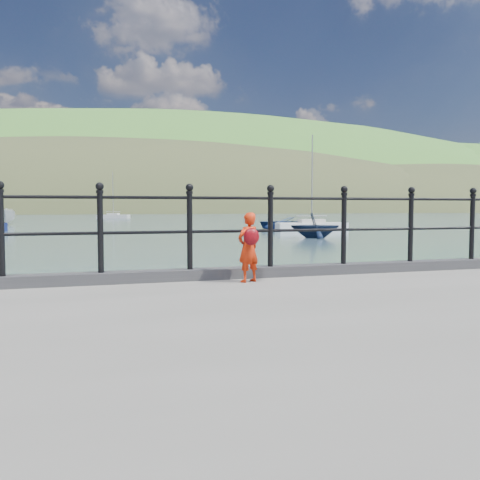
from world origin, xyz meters
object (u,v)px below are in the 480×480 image
object	(u,v)px
railing	(231,221)
sailboat_deep	(113,217)
launch_white	(7,217)
sailboat_near	(312,227)
child	(249,247)
launch_navy	(315,226)
launch_blue	(292,223)

from	to	relation	value
railing	sailboat_deep	world-z (taller)	sailboat_deep
sailboat_deep	railing	bearing A→B (deg)	-66.81
launch_white	sailboat_near	bearing A→B (deg)	-45.07
sailboat_near	child	bearing A→B (deg)	-110.71
launch_navy	child	bearing A→B (deg)	171.06
launch_blue	launch_white	world-z (taller)	launch_white
railing	launch_navy	bearing A→B (deg)	61.82
launch_blue	launch_navy	xyz separation A→B (m)	(-3.77, -12.75, 0.24)
launch_blue	sailboat_near	xyz separation A→B (m)	(0.69, -2.79, -0.25)
launch_blue	child	bearing A→B (deg)	-167.07
child	launch_white	distance (m)	59.48
railing	launch_navy	distance (m)	26.69
child	sailboat_deep	size ratio (longest dim) A/B	0.11
child	launch_navy	bearing A→B (deg)	-142.14
sailboat_near	sailboat_deep	distance (m)	57.72
launch_blue	sailboat_near	distance (m)	2.88
child	launch_blue	xyz separation A→B (m)	(16.25, 36.69, -0.89)
launch_navy	sailboat_deep	size ratio (longest dim) A/B	0.36
sailboat_deep	launch_white	bearing A→B (deg)	-88.49
child	launch_white	world-z (taller)	child
launch_navy	sailboat_near	bearing A→B (deg)	-5.57
child	sailboat_deep	world-z (taller)	sailboat_deep
child	launch_navy	size ratio (longest dim) A/B	0.30
sailboat_near	sailboat_deep	bearing A→B (deg)	109.54
launch_navy	sailboat_near	world-z (taller)	sailboat_near
launch_navy	sailboat_deep	bearing A→B (deg)	26.52
child	launch_blue	world-z (taller)	child
child	launch_blue	distance (m)	40.14
railing	launch_navy	world-z (taller)	railing
railing	sailboat_near	distance (m)	37.59
launch_blue	sailboat_deep	distance (m)	54.85
railing	sailboat_deep	size ratio (longest dim) A/B	2.06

